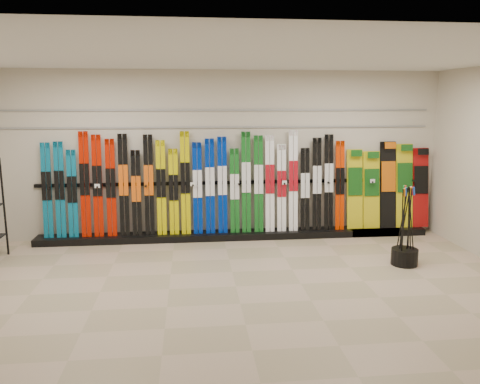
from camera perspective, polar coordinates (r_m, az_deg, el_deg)
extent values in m
plane|color=#9D8C6C|center=(6.40, -0.51, -11.44)|extent=(8.00, 8.00, 0.00)
plane|color=beige|center=(8.47, -2.18, 4.52)|extent=(8.00, 0.00, 8.00)
plane|color=silver|center=(5.96, -0.56, 16.37)|extent=(8.00, 8.00, 0.00)
cube|color=black|center=(8.55, -0.50, -5.26)|extent=(8.00, 0.40, 0.12)
cube|color=#085D7E|center=(8.70, -22.48, 0.15)|extent=(0.17, 0.18, 1.64)
cube|color=#085D7E|center=(8.64, -21.12, 0.24)|extent=(0.17, 0.18, 1.66)
cube|color=#085D7E|center=(8.59, -19.76, -0.21)|extent=(0.17, 0.17, 1.52)
cube|color=#AC1200|center=(8.53, -18.38, 0.86)|extent=(0.17, 0.20, 1.83)
cube|color=#AC1200|center=(8.49, -16.97, 0.70)|extent=(0.17, 0.19, 1.77)
cube|color=#AC1200|center=(8.46, -15.46, 0.49)|extent=(0.17, 0.18, 1.70)
cube|color=black|center=(8.42, -14.00, 0.81)|extent=(0.17, 0.19, 1.78)
cube|color=black|center=(8.40, -12.52, -0.13)|extent=(0.17, 0.17, 1.50)
cube|color=black|center=(8.37, -11.05, 0.82)|extent=(0.17, 0.19, 1.77)
cube|color=#C9C002|center=(8.36, -9.58, 0.51)|extent=(0.17, 0.18, 1.67)
cube|color=#C9C002|center=(8.35, -8.08, 0.02)|extent=(0.17, 0.17, 1.52)
cube|color=#C9C002|center=(8.34, -6.68, 1.09)|extent=(0.17, 0.20, 1.82)
cube|color=#002294|center=(8.34, -5.20, 0.45)|extent=(0.17, 0.18, 1.63)
cube|color=#002294|center=(8.35, -3.68, 0.70)|extent=(0.17, 0.18, 1.69)
cube|color=#002294|center=(8.36, -2.16, 0.83)|extent=(0.17, 0.19, 1.72)
cube|color=#145F1C|center=(8.38, -0.66, 0.15)|extent=(0.17, 0.17, 1.51)
cube|color=#145F1C|center=(8.39, 0.76, 1.18)|extent=(0.17, 0.20, 1.81)
cube|color=#145F1C|center=(8.43, 2.28, 0.97)|extent=(0.17, 0.19, 1.74)
cube|color=white|center=(8.46, 3.66, 1.01)|extent=(0.17, 0.19, 1.74)
cube|color=white|center=(8.50, 5.09, 0.48)|extent=(0.17, 0.17, 1.58)
cube|color=white|center=(8.54, 6.51, 1.35)|extent=(0.17, 0.20, 1.83)
cube|color=black|center=(8.60, 7.93, 0.30)|extent=(0.17, 0.17, 1.51)
cube|color=black|center=(8.65, 9.36, 0.93)|extent=(0.17, 0.18, 1.69)
cube|color=black|center=(8.71, 10.76, 1.14)|extent=(0.17, 0.19, 1.75)
cube|color=red|center=(8.78, 12.08, 0.78)|extent=(0.17, 0.18, 1.63)
cube|color=gold|center=(8.93, 13.81, 0.33)|extent=(0.30, 0.23, 1.47)
cube|color=gold|center=(9.04, 15.72, 0.25)|extent=(0.31, 0.22, 1.43)
cube|color=black|center=(9.16, 17.58, 0.83)|extent=(0.30, 0.25, 1.60)
cube|color=gold|center=(9.29, 19.39, 0.72)|extent=(0.32, 0.24, 1.56)
cube|color=#990C0C|center=(9.44, 21.14, 0.51)|extent=(0.30, 0.23, 1.48)
cylinder|color=black|center=(7.60, 19.41, -7.45)|extent=(0.40, 0.40, 0.25)
cylinder|color=black|center=(7.45, 19.22, -3.90)|extent=(0.03, 0.15, 1.17)
cylinder|color=black|center=(7.33, 19.15, -4.14)|extent=(0.09, 0.07, 1.18)
cylinder|color=black|center=(7.49, 20.17, -3.88)|extent=(0.14, 0.13, 1.17)
cylinder|color=black|center=(7.59, 19.08, -3.63)|extent=(0.09, 0.16, 1.17)
cylinder|color=black|center=(7.59, 19.22, -3.63)|extent=(0.03, 0.15, 1.17)
cylinder|color=black|center=(7.44, 19.88, -3.97)|extent=(0.04, 0.09, 1.18)
cylinder|color=black|center=(7.39, 19.29, -4.01)|extent=(0.08, 0.15, 1.17)
cylinder|color=black|center=(7.45, 19.31, -3.90)|extent=(0.11, 0.08, 1.18)
cylinder|color=black|center=(7.50, 20.00, -3.86)|extent=(0.11, 0.05, 1.18)
cylinder|color=black|center=(7.52, 19.85, -3.82)|extent=(0.14, 0.15, 1.17)
cylinder|color=black|center=(7.54, 19.85, -3.77)|extent=(0.07, 0.05, 1.18)
cube|color=gray|center=(8.41, -2.19, 7.90)|extent=(7.60, 0.02, 0.03)
cube|color=gray|center=(8.40, -2.21, 9.94)|extent=(7.60, 0.02, 0.03)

